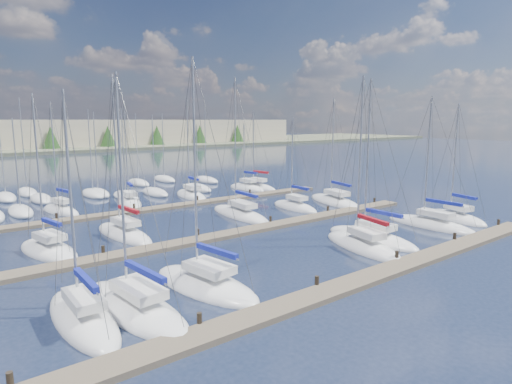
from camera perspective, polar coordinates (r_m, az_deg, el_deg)
ground at (r=77.71m, az=-21.20°, el=1.57°), size 400.00×400.00×0.00m
dock_near at (r=28.60m, az=15.10°, el=-10.84°), size 44.00×1.93×1.10m
dock_mid at (r=38.24m, az=-1.85°, el=-5.29°), size 44.00×1.93×1.10m
dock_far at (r=49.98m, az=-11.29°, el=-1.92°), size 44.00×1.93×1.10m
sailboat_h at (r=36.42m, az=-25.92°, el=-7.00°), size 4.26×7.86×12.64m
sailboat_f at (r=43.78m, az=22.26°, el=-4.06°), size 2.63×9.02×12.85m
sailboat_q at (r=62.21m, az=-1.23°, el=0.54°), size 3.00×6.97×10.20m
sailboat_e at (r=37.38m, az=15.13°, el=-5.93°), size 2.90×8.90×14.02m
sailboat_o at (r=53.38m, az=-16.50°, el=-1.36°), size 3.77×7.16×12.96m
sailboat_l at (r=48.86m, az=5.20°, el=-2.00°), size 2.65×7.16×10.99m
sailboat_g at (r=47.79m, az=25.01°, el=-3.14°), size 4.24×7.63×12.30m
sailboat_d at (r=34.90m, az=13.99°, el=-6.99°), size 4.59×9.00×14.02m
sailboat_n at (r=51.32m, az=-24.57°, el=-2.26°), size 3.51×7.13×12.62m
sailboat_i at (r=39.15m, az=-17.19°, el=-5.31°), size 3.27×9.11×14.51m
sailboat_r at (r=62.82m, az=0.06°, el=0.64°), size 3.27×7.47×12.09m
sailboat_b at (r=24.24m, az=-15.83°, el=-14.65°), size 3.97×9.87×13.09m
sailboat_c at (r=26.54m, az=-6.79°, el=-12.14°), size 4.54×9.02×14.25m
sailboat_k at (r=44.97m, az=-2.15°, el=-2.98°), size 3.38×10.22×15.03m
sailboat_p at (r=56.87m, az=-8.65°, el=-0.42°), size 3.56×8.05×13.28m
sailboat_a at (r=23.93m, az=-22.08°, el=-15.32°), size 2.62×8.48×12.16m
sailboat_m at (r=52.84m, az=10.45°, el=-1.25°), size 5.28×10.12×13.29m
distant_boats at (r=61.04m, az=-20.74°, el=-0.16°), size 36.93×20.75×13.30m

